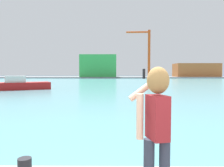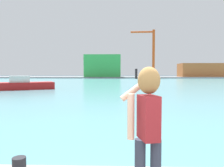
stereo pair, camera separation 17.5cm
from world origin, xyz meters
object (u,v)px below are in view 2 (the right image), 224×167
(boat_moored, at_px, (25,85))
(warehouse_left, at_px, (103,66))
(warehouse_right, at_px, (201,70))
(person_photographer, at_px, (147,120))
(port_crane, at_px, (151,49))
(harbor_bollard, at_px, (19,167))

(boat_moored, bearing_deg, warehouse_left, 57.26)
(boat_moored, height_order, warehouse_left, warehouse_left)
(warehouse_right, bearing_deg, boat_moored, -125.79)
(person_photographer, distance_m, warehouse_right, 97.39)
(warehouse_left, bearing_deg, port_crane, -14.30)
(harbor_bollard, xyz_separation_m, warehouse_left, (-5.16, 87.38, 4.20))
(boat_moored, height_order, warehouse_right, warehouse_right)
(person_photographer, height_order, boat_moored, person_photographer)
(harbor_bollard, xyz_separation_m, port_crane, (14.07, 82.48, 10.46))
(warehouse_left, relative_size, port_crane, 0.80)
(person_photographer, xyz_separation_m, harbor_bollard, (-1.96, 0.63, -0.91))
(warehouse_left, distance_m, port_crane, 20.81)
(boat_moored, bearing_deg, person_photographer, -91.15)
(person_photographer, relative_size, port_crane, 0.10)
(boat_moored, relative_size, port_crane, 0.40)
(person_photographer, xyz_separation_m, port_crane, (12.11, 83.11, 9.55))
(harbor_bollard, relative_size, warehouse_left, 0.02)
(warehouse_left, distance_m, warehouse_right, 41.53)
(warehouse_right, distance_m, port_crane, 24.87)
(harbor_bollard, distance_m, boat_moored, 27.46)
(harbor_bollard, bearing_deg, warehouse_left, 93.38)
(person_photographer, distance_m, harbor_bollard, 2.25)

